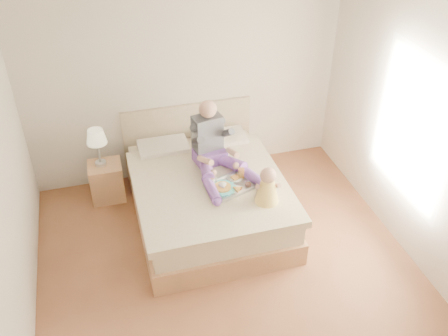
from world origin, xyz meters
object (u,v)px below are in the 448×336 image
object	(u,v)px
adult	(214,149)
baby	(267,188)
bed	(206,193)
tray	(230,184)
nightstand	(107,181)

from	to	relation	value
adult	baby	bearing A→B (deg)	-75.31
bed	adult	bearing A→B (deg)	38.17
adult	tray	bearing A→B (deg)	-92.70
tray	adult	bearing A→B (deg)	79.83
bed	tray	world-z (taller)	bed
bed	adult	xyz separation A→B (m)	(0.13, 0.10, 0.54)
tray	nightstand	bearing A→B (deg)	124.62
adult	bed	bearing A→B (deg)	-153.38
bed	tray	distance (m)	0.50
baby	nightstand	bearing A→B (deg)	150.15
bed	nightstand	distance (m)	1.31
tray	baby	size ratio (longest dim) A/B	1.36
bed	adult	world-z (taller)	adult
bed	tray	xyz separation A→B (m)	(0.20, -0.32, 0.32)
bed	baby	world-z (taller)	baby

